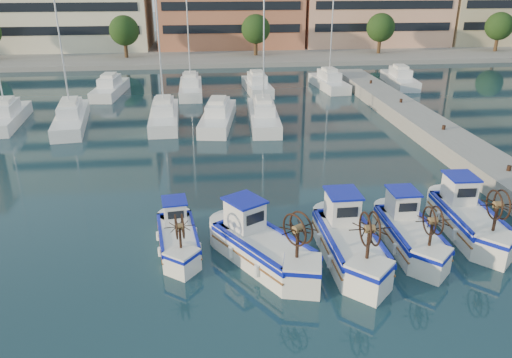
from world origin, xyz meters
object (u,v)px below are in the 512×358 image
(fishing_boat_b, at_px, (262,244))
(fishing_boat_d, at_px, (409,230))
(fishing_boat_e, at_px, (468,216))
(fishing_boat_c, at_px, (349,239))
(fishing_boat_a, at_px, (178,235))

(fishing_boat_b, bearing_deg, fishing_boat_d, -26.21)
(fishing_boat_d, height_order, fishing_boat_e, fishing_boat_e)
(fishing_boat_b, distance_m, fishing_boat_e, 10.06)
(fishing_boat_c, xyz_separation_m, fishing_boat_e, (6.19, 1.56, -0.03))
(fishing_boat_a, distance_m, fishing_boat_d, 10.33)
(fishing_boat_c, distance_m, fishing_boat_d, 3.03)
(fishing_boat_a, bearing_deg, fishing_boat_e, -7.10)
(fishing_boat_a, distance_m, fishing_boat_e, 13.52)
(fishing_boat_e, bearing_deg, fishing_boat_b, -169.40)
(fishing_boat_d, bearing_deg, fishing_boat_a, 174.96)
(fishing_boat_c, xyz_separation_m, fishing_boat_d, (2.96, 0.65, -0.10))
(fishing_boat_c, height_order, fishing_boat_d, fishing_boat_c)
(fishing_boat_d, xyz_separation_m, fishing_boat_e, (3.24, 0.91, 0.06))
(fishing_boat_c, relative_size, fishing_boat_e, 1.04)
(fishing_boat_c, bearing_deg, fishing_boat_b, 178.44)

